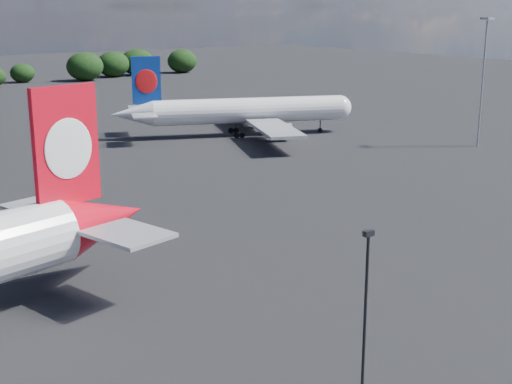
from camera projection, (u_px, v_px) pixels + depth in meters
china_southern_airliner at (240, 111)px, 124.44m from camera, size 41.17×39.64×14.00m
apron_lamp_post at (365, 327)px, 35.88m from camera, size 0.55×0.30×11.54m
floodlight_mast_near at (484, 63)px, 112.44m from camera, size 1.60×1.60×20.41m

